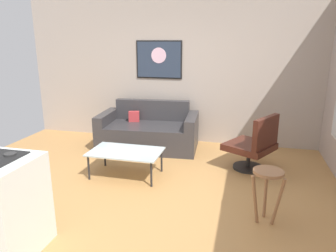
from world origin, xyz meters
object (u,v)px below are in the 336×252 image
object	(u,v)px
bar_stool	(268,182)
wall_painting	(159,60)
couch	(149,132)
armchair	(254,145)
coffee_table	(126,153)

from	to	relation	value
bar_stool	wall_painting	bearing A→B (deg)	126.51
wall_painting	couch	bearing A→B (deg)	-94.66
armchair	wall_painting	bearing A→B (deg)	146.88
couch	wall_painting	size ratio (longest dim) A/B	2.05
bar_stool	couch	bearing A→B (deg)	134.01
bar_stool	wall_painting	distance (m)	3.51
couch	coffee_table	bearing A→B (deg)	-87.29
couch	wall_painting	distance (m)	1.44
coffee_table	wall_painting	xyz separation A→B (m)	(-0.02, 1.89, 1.25)
wall_painting	bar_stool	bearing A→B (deg)	-53.49
coffee_table	armchair	distance (m)	1.97
couch	coffee_table	size ratio (longest dim) A/B	1.77
coffee_table	bar_stool	bearing A→B (deg)	-21.68
bar_stool	armchair	bearing A→B (deg)	94.64
armchair	couch	bearing A→B (deg)	161.53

